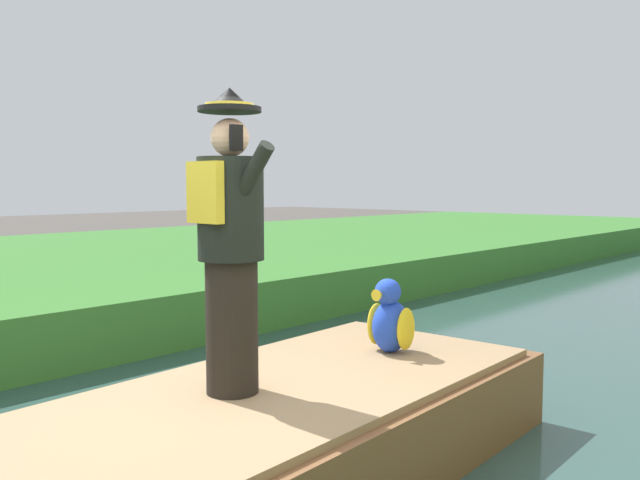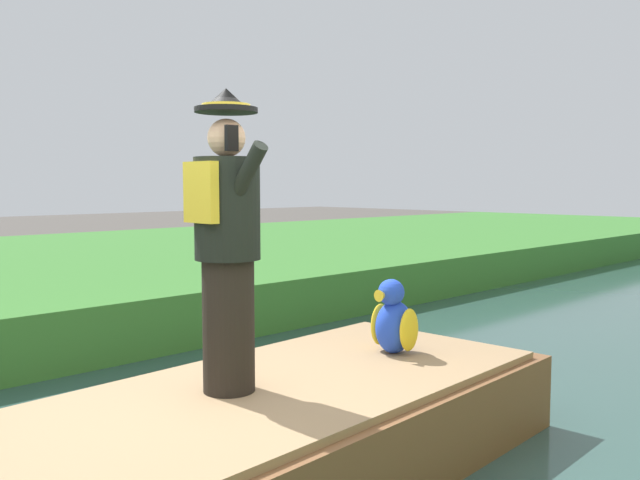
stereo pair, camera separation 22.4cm
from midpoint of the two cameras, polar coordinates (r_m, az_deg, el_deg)
boat at (r=4.45m, az=-2.37°, el=-16.09°), size 2.00×4.28×0.61m
person_pirate at (r=4.08m, az=-6.36°, el=-0.19°), size 0.61×0.42×1.85m
parrot_plush at (r=5.12m, az=7.55°, el=-6.89°), size 0.36×0.34×0.57m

